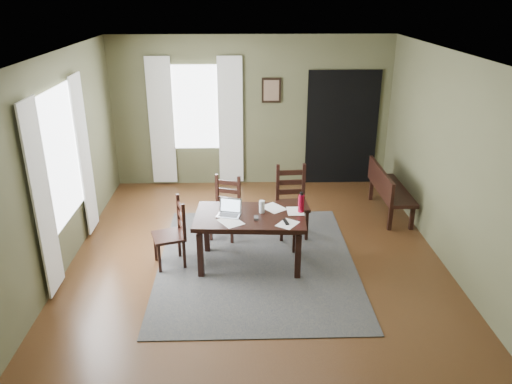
{
  "coord_description": "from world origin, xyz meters",
  "views": [
    {
      "loc": [
        -0.18,
        -5.85,
        3.41
      ],
      "look_at": [
        0.0,
        0.3,
        0.9
      ],
      "focal_mm": 35.0,
      "sensor_mm": 36.0,
      "label": 1
    }
  ],
  "objects_px": {
    "dining_table": "(250,221)",
    "chair_back_right": "(292,202)",
    "chair_back_left": "(226,208)",
    "laptop": "(229,211)",
    "bench": "(388,187)",
    "water_bottle": "(301,203)",
    "chair_end": "(172,234)"
  },
  "relations": [
    {
      "from": "chair_back_left",
      "to": "laptop",
      "type": "distance_m",
      "value": 0.87
    },
    {
      "from": "dining_table",
      "to": "chair_back_left",
      "type": "xyz_separation_m",
      "value": [
        -0.34,
        0.83,
        -0.19
      ]
    },
    {
      "from": "laptop",
      "to": "water_bottle",
      "type": "distance_m",
      "value": 0.93
    },
    {
      "from": "bench",
      "to": "laptop",
      "type": "bearing_deg",
      "value": 121.3
    },
    {
      "from": "dining_table",
      "to": "water_bottle",
      "type": "relative_size",
      "value": 5.29
    },
    {
      "from": "chair_back_right",
      "to": "laptop",
      "type": "bearing_deg",
      "value": -140.51
    },
    {
      "from": "dining_table",
      "to": "water_bottle",
      "type": "bearing_deg",
      "value": 9.91
    },
    {
      "from": "chair_back_right",
      "to": "water_bottle",
      "type": "relative_size",
      "value": 3.75
    },
    {
      "from": "dining_table",
      "to": "bench",
      "type": "distance_m",
      "value": 2.73
    },
    {
      "from": "bench",
      "to": "chair_back_right",
      "type": "bearing_deg",
      "value": 112.56
    },
    {
      "from": "chair_back_right",
      "to": "chair_back_left",
      "type": "bearing_deg",
      "value": 178.85
    },
    {
      "from": "laptop",
      "to": "water_bottle",
      "type": "relative_size",
      "value": 1.21
    },
    {
      "from": "dining_table",
      "to": "laptop",
      "type": "xyz_separation_m",
      "value": [
        -0.26,
        0.03,
        0.14
      ]
    },
    {
      "from": "chair_back_right",
      "to": "bench",
      "type": "xyz_separation_m",
      "value": [
        1.61,
        0.67,
        -0.05
      ]
    },
    {
      "from": "chair_back_left",
      "to": "bench",
      "type": "bearing_deg",
      "value": 32.37
    },
    {
      "from": "dining_table",
      "to": "chair_back_right",
      "type": "relative_size",
      "value": 1.41
    },
    {
      "from": "chair_back_left",
      "to": "dining_table",
      "type": "bearing_deg",
      "value": -50.72
    },
    {
      "from": "bench",
      "to": "water_bottle",
      "type": "bearing_deg",
      "value": 133.06
    },
    {
      "from": "water_bottle",
      "to": "dining_table",
      "type": "bearing_deg",
      "value": -173.44
    },
    {
      "from": "dining_table",
      "to": "chair_back_right",
      "type": "distance_m",
      "value": 1.09
    },
    {
      "from": "chair_end",
      "to": "dining_table",
      "type": "bearing_deg",
      "value": 70.43
    },
    {
      "from": "bench",
      "to": "water_bottle",
      "type": "distance_m",
      "value": 2.19
    },
    {
      "from": "chair_back_left",
      "to": "chair_back_right",
      "type": "relative_size",
      "value": 0.87
    },
    {
      "from": "bench",
      "to": "chair_back_left",
      "type": "bearing_deg",
      "value": 105.57
    },
    {
      "from": "chair_back_right",
      "to": "laptop",
      "type": "xyz_separation_m",
      "value": [
        -0.89,
        -0.85,
        0.26
      ]
    },
    {
      "from": "bench",
      "to": "water_bottle",
      "type": "xyz_separation_m",
      "value": [
        -1.57,
        -1.47,
        0.38
      ]
    },
    {
      "from": "chair_back_left",
      "to": "laptop",
      "type": "height_order",
      "value": "laptop"
    },
    {
      "from": "dining_table",
      "to": "laptop",
      "type": "relative_size",
      "value": 4.35
    },
    {
      "from": "bench",
      "to": "laptop",
      "type": "height_order",
      "value": "laptop"
    },
    {
      "from": "dining_table",
      "to": "laptop",
      "type": "height_order",
      "value": "laptop"
    },
    {
      "from": "chair_back_left",
      "to": "chair_back_right",
      "type": "height_order",
      "value": "chair_back_right"
    },
    {
      "from": "chair_back_right",
      "to": "laptop",
      "type": "relative_size",
      "value": 3.09
    }
  ]
}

